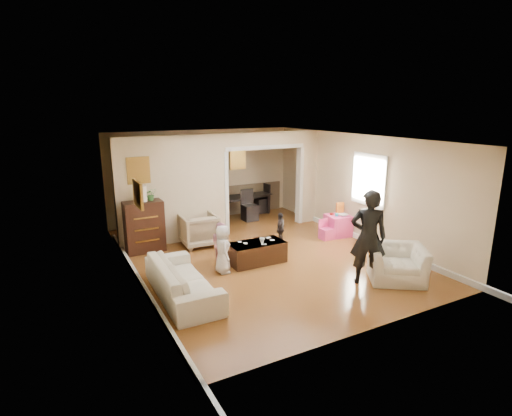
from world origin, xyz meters
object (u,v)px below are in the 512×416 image
coffee_table (257,252)px  cyan_cup (337,215)px  adult_person (368,237)px  child_kneel_a (223,249)px  sofa (183,279)px  play_table (338,225)px  dining_table (240,205)px  armchair_back (199,230)px  dresser (144,226)px  child_toddler (280,229)px  armchair_front (396,263)px  table_lamp (142,194)px  coffee_cup (262,240)px  child_kneel_b (221,243)px

coffee_table → cyan_cup: 2.71m
adult_person → child_kneel_a: bearing=-2.7°
sofa → cyan_cup: bearing=-72.2°
play_table → dining_table: (-1.36, 2.98, 0.05)m
coffee_table → cyan_cup: cyan_cup is taller
armchair_back → dresser: size_ratio=0.72×
adult_person → child_toddler: adult_person is taller
armchair_front → play_table: size_ratio=1.84×
table_lamp → coffee_cup: size_ratio=3.40×
armchair_back → play_table: (3.42, -0.98, -0.11)m
sofa → table_lamp: bearing=2.0°
table_lamp → dining_table: 3.89m
dresser → adult_person: (3.27, -3.70, 0.32)m
cyan_cup → dining_table: 3.29m
play_table → sofa: bearing=-162.9°
dresser → armchair_front: bearing=-44.9°
cyan_cup → dining_table: bearing=112.5°
child_kneel_b → child_kneel_a: bearing=141.9°
coffee_table → play_table: 2.79m
play_table → armchair_back: bearing=164.0°
dining_table → armchair_back: bearing=-144.0°
armchair_front → play_table: bearing=108.0°
dining_table → child_toddler: (-0.31, -2.87, 0.08)m
coffee_cup → child_kneel_a: (-0.95, -0.10, -0.00)m
child_kneel_b → sofa: bearing=112.6°
armchair_front → coffee_table: 2.82m
table_lamp → coffee_table: 2.89m
play_table → child_kneel_a: size_ratio=0.57×
cyan_cup → child_kneel_b: bearing=-175.0°
sofa → child_toddler: size_ratio=2.71×
child_toddler → table_lamp: bearing=-59.5°
dresser → child_kneel_b: (1.24, -1.53, -0.13)m
sofa → cyan_cup: (4.50, 1.37, 0.27)m
dining_table → child_toddler: child_toddler is taller
sofa → coffee_cup: (1.99, 0.73, 0.18)m
child_kneel_a → child_toddler: (1.90, 0.90, -0.09)m
play_table → adult_person: size_ratio=0.31×
coffee_table → child_kneel_a: size_ratio=1.21×
sofa → cyan_cup: 4.72m
armchair_front → cyan_cup: 2.72m
play_table → cyan_cup: (-0.10, -0.05, 0.31)m
cyan_cup → child_kneel_b: 3.33m
play_table → child_kneel_a: child_kneel_a is taller
dining_table → adult_person: 5.53m
table_lamp → coffee_cup: bearing=-42.7°
adult_person → child_toddler: bearing=-48.2°
dresser → coffee_table: bearing=-43.3°
armchair_back → child_toddler: (1.75, -0.87, 0.01)m
armchair_back → child_toddler: bearing=156.2°
dresser → cyan_cup: 4.72m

